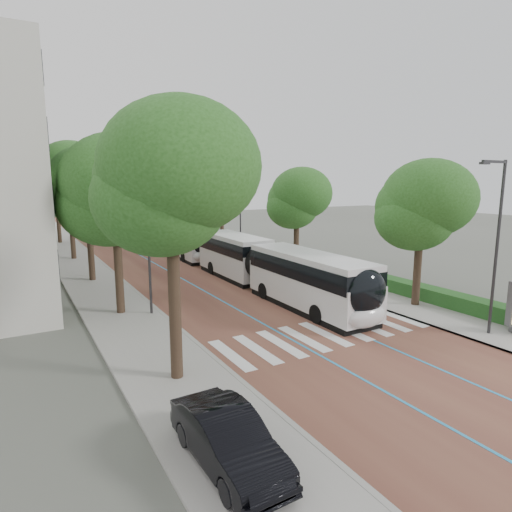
{
  "coord_description": "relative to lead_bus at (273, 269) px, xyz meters",
  "views": [
    {
      "loc": [
        -12.33,
        -14.18,
        7.21
      ],
      "look_at": [
        1.28,
        9.44,
        2.4
      ],
      "focal_mm": 30.0,
      "sensor_mm": 36.0,
      "label": 1
    }
  ],
  "objects": [
    {
      "name": "streetlight_far",
      "position": [
        4.57,
        13.48,
        3.19
      ],
      "size": [
        1.82,
        0.2,
        8.0
      ],
      "color": "#2D2C2F",
      "rests_on": "sidewalk_right"
    },
    {
      "name": "kerb_left",
      "position": [
        -7.65,
        31.48,
        -1.57
      ],
      "size": [
        0.2,
        140.0,
        0.14
      ],
      "primitive_type": "cube",
      "color": "gray",
      "rests_on": "ground"
    },
    {
      "name": "kerb_right",
      "position": [
        3.55,
        31.48,
        -1.57
      ],
      "size": [
        0.2,
        140.0,
        0.14
      ],
      "primitive_type": "cube",
      "color": "gray",
      "rests_on": "ground"
    },
    {
      "name": "bus_queued_3",
      "position": [
        -0.18,
        55.57,
        -0.0
      ],
      "size": [
        2.56,
        12.4,
        3.2
      ],
      "rotation": [
        0.0,
        0.0,
        -0.0
      ],
      "color": "silver",
      "rests_on": "ground"
    },
    {
      "name": "streetlight_near",
      "position": [
        4.57,
        -11.52,
        3.19
      ],
      "size": [
        1.82,
        0.2,
        8.0
      ],
      "color": "#2D2C2F",
      "rests_on": "sidewalk_right"
    },
    {
      "name": "sidewalk_left",
      "position": [
        -9.55,
        31.48,
        -1.57
      ],
      "size": [
        4.0,
        140.0,
        0.12
      ],
      "primitive_type": "cube",
      "color": "gray",
      "rests_on": "ground"
    },
    {
      "name": "bus_queued_0",
      "position": [
        0.06,
        16.2,
        -0.0
      ],
      "size": [
        2.91,
        12.47,
        3.2
      ],
      "rotation": [
        0.0,
        0.0,
        -0.03
      ],
      "color": "silver",
      "rests_on": "ground"
    },
    {
      "name": "lane_line_right",
      "position": [
        -0.45,
        31.48,
        -1.6
      ],
      "size": [
        0.12,
        126.0,
        0.01
      ],
      "primitive_type": "cube",
      "color": "#268AC1",
      "rests_on": "road"
    },
    {
      "name": "bus_queued_1",
      "position": [
        0.13,
        29.56,
        -0.0
      ],
      "size": [
        3.03,
        12.49,
        3.2
      ],
      "rotation": [
        0.0,
        0.0,
        -0.04
      ],
      "color": "silver",
      "rests_on": "ground"
    },
    {
      "name": "trees_right",
      "position": [
        5.65,
        14.07,
        4.32
      ],
      "size": [
        5.68,
        47.13,
        8.72
      ],
      "color": "black",
      "rests_on": "ground"
    },
    {
      "name": "trees_left",
      "position": [
        -9.55,
        16.79,
        5.24
      ],
      "size": [
        6.14,
        60.61,
        10.16
      ],
      "color": "black",
      "rests_on": "ground"
    },
    {
      "name": "ground",
      "position": [
        -2.05,
        -8.52,
        -1.63
      ],
      "size": [
        160.0,
        160.0,
        0.0
      ],
      "primitive_type": "plane",
      "color": "#51544C",
      "rests_on": "ground"
    },
    {
      "name": "sidewalk_right",
      "position": [
        5.45,
        31.48,
        -1.57
      ],
      "size": [
        4.0,
        140.0,
        0.12
      ],
      "primitive_type": "cube",
      "color": "gray",
      "rests_on": "ground"
    },
    {
      "name": "hedge",
      "position": [
        7.05,
        -8.52,
        -1.11
      ],
      "size": [
        1.2,
        14.0,
        0.8
      ],
      "primitive_type": "cube",
      "color": "#19491B",
      "rests_on": "sidewalk_right"
    },
    {
      "name": "road",
      "position": [
        -2.05,
        31.48,
        -1.62
      ],
      "size": [
        11.0,
        140.0,
        0.02
      ],
      "primitive_type": "cube",
      "color": "brown",
      "rests_on": "ground"
    },
    {
      "name": "zebra_crossing",
      "position": [
        -1.85,
        -7.52,
        -1.6
      ],
      "size": [
        10.55,
        3.6,
        0.01
      ],
      "color": "silver",
      "rests_on": "ground"
    },
    {
      "name": "lead_bus",
      "position": [
        0.0,
        0.0,
        0.0
      ],
      "size": [
        2.74,
        18.43,
        3.2
      ],
      "rotation": [
        0.0,
        0.0,
        -0.01
      ],
      "color": "black",
      "rests_on": "ground"
    },
    {
      "name": "bus_queued_2",
      "position": [
        -0.43,
        42.23,
        -0.0
      ],
      "size": [
        3.19,
        12.51,
        3.2
      ],
      "rotation": [
        0.0,
        0.0,
        0.06
      ],
      "color": "silver",
      "rests_on": "ground"
    },
    {
      "name": "lamp_post_left",
      "position": [
        -8.15,
        -0.52,
        2.49
      ],
      "size": [
        0.14,
        0.14,
        8.0
      ],
      "primitive_type": "cylinder",
      "color": "#2D2C2F",
      "rests_on": "sidewalk_left"
    },
    {
      "name": "parked_car",
      "position": [
        -10.12,
        -13.9,
        -0.8
      ],
      "size": [
        1.6,
        4.32,
        1.41
      ],
      "primitive_type": "imported",
      "rotation": [
        0.0,
        0.0,
        0.03
      ],
      "color": "black",
      "rests_on": "sidewalk_left"
    },
    {
      "name": "lane_line_left",
      "position": [
        -3.65,
        31.48,
        -1.6
      ],
      "size": [
        0.12,
        126.0,
        0.01
      ],
      "primitive_type": "cube",
      "color": "#268AC1",
      "rests_on": "road"
    }
  ]
}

